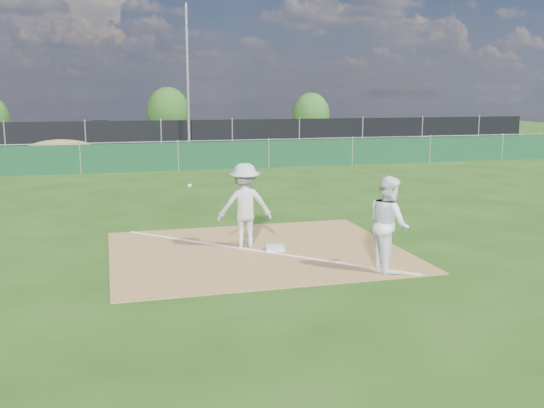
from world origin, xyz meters
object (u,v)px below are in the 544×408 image
at_px(runner, 389,224).
at_px(car_left, 58,135).
at_px(light_pole, 188,79).
at_px(car_mid, 105,134).
at_px(tree_right, 311,114).
at_px(play_at_first, 245,205).
at_px(tree_mid, 168,112).
at_px(car_right, 262,133).
at_px(first_base, 275,248).

distance_m(runner, car_left, 29.27).
height_order(light_pole, car_mid, light_pole).
height_order(car_mid, tree_right, tree_right).
height_order(car_left, car_mid, car_mid).
relative_size(car_left, car_mid, 0.96).
height_order(play_at_first, tree_mid, tree_mid).
xyz_separation_m(light_pole, car_right, (5.25, 4.15, -3.27)).
bearing_deg(car_right, car_left, 69.87).
relative_size(runner, tree_right, 0.54).
height_order(first_base, car_mid, car_mid).
height_order(light_pole, car_right, light_pole).
relative_size(first_base, play_at_first, 0.21).
xyz_separation_m(first_base, car_mid, (-3.35, 26.06, 0.77)).
xyz_separation_m(car_right, tree_mid, (-5.22, 7.31, 1.18)).
height_order(first_base, tree_mid, tree_mid).
height_order(first_base, runner, runner).
height_order(car_left, car_right, car_left).
bearing_deg(car_left, tree_mid, -34.09).
height_order(car_right, tree_mid, tree_mid).
bearing_deg(runner, car_right, -7.25).
relative_size(play_at_first, tree_mid, 0.49).
bearing_deg(play_at_first, car_right, 74.80).
xyz_separation_m(runner, car_right, (4.71, 27.78, -0.16)).
bearing_deg(tree_right, play_at_first, -111.30).
xyz_separation_m(play_at_first, tree_right, (12.28, 31.49, 0.79)).
bearing_deg(runner, car_mid, 12.52).
height_order(runner, tree_right, tree_right).
relative_size(car_right, tree_right, 1.50).
relative_size(light_pole, runner, 4.49).
distance_m(first_base, car_left, 27.02).
distance_m(car_left, tree_right, 18.71).
height_order(play_at_first, car_mid, play_at_first).
xyz_separation_m(light_pole, tree_right, (10.63, 10.23, -2.30)).
height_order(first_base, car_right, car_right).
xyz_separation_m(tree_mid, tree_right, (10.60, -1.22, -0.21)).
bearing_deg(light_pole, tree_right, 43.92).
relative_size(tree_mid, tree_right, 1.12).
bearing_deg(light_pole, car_right, 38.31).
relative_size(first_base, runner, 0.21).
relative_size(first_base, car_right, 0.08).
bearing_deg(tree_right, light_pole, -136.08).
xyz_separation_m(car_left, tree_right, (17.81, 5.64, 0.89)).
bearing_deg(runner, first_base, 43.28).
bearing_deg(car_mid, first_base, -158.19).
xyz_separation_m(light_pole, runner, (0.54, -23.64, -3.11)).
bearing_deg(first_base, car_left, 102.99).
bearing_deg(car_mid, runner, -155.37).
height_order(runner, car_right, runner).
height_order(car_left, tree_right, tree_right).
distance_m(car_right, tree_right, 8.18).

